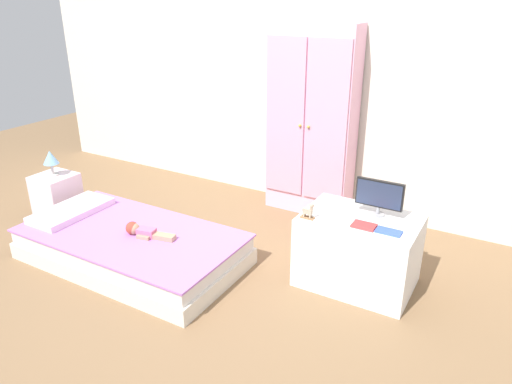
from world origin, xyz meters
name	(u,v)px	position (x,y,z in m)	size (l,w,h in m)	color
ground_plane	(221,279)	(0.00, 0.00, -0.01)	(10.00, 10.00, 0.02)	brown
back_wall	(317,59)	(0.00, 1.57, 1.35)	(6.40, 0.05, 2.70)	silver
bed	(132,246)	(-0.71, -0.13, 0.12)	(1.67, 0.89, 0.24)	silver
pillow	(72,211)	(-1.35, -0.13, 0.27)	(0.32, 0.64, 0.05)	silver
doll	(141,231)	(-0.60, -0.13, 0.28)	(0.39, 0.16, 0.10)	#D6668E
nightstand	(57,197)	(-1.81, 0.09, 0.21)	(0.32, 0.32, 0.41)	silver
table_lamp	(50,159)	(-1.81, 0.09, 0.57)	(0.13, 0.13, 0.22)	#B7B2AD
wardrobe	(311,122)	(0.05, 1.39, 0.84)	(0.77, 0.31, 1.67)	#EFADCC
tv_stand	(358,251)	(0.85, 0.43, 0.25)	(0.77, 0.53, 0.51)	white
tv_monitor	(379,195)	(0.94, 0.52, 0.65)	(0.32, 0.10, 0.25)	#99999E
rocking_horse_toy	(309,211)	(0.56, 0.24, 0.56)	(0.09, 0.04, 0.11)	#8E6642
book_red	(364,226)	(0.91, 0.31, 0.51)	(0.15, 0.11, 0.01)	#CC3838
book_blue	(389,232)	(1.07, 0.31, 0.51)	(0.16, 0.09, 0.01)	blue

